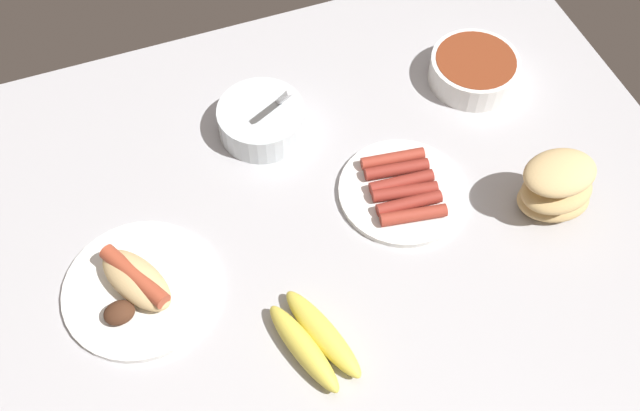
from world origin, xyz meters
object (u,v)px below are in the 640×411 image
Objects in this scene: bread_stack at (556,187)px; bowl_chili at (474,69)px; bowl_coleslaw at (262,119)px; plate_hotdog_assembled at (138,286)px; banana_bunch at (313,340)px; plate_sausages at (402,189)px.

bread_stack is 0.85× the size of bowl_chili.
bowl_coleslaw is 0.67× the size of plate_hotdog_assembled.
bread_stack is at bearing 11.90° from banana_bunch.
bowl_chili is (1.13, 28.25, -2.66)cm from bread_stack.
banana_bunch is 29.07cm from plate_sausages.
banana_bunch is 0.86× the size of plate_sausages.
plate_hotdog_assembled is at bearing -176.48° from plate_sausages.
bowl_coleslaw reaches higher than plate_hotdog_assembled.
plate_sausages is (21.85, 19.16, -0.69)cm from banana_bunch.
bread_stack is 63.45cm from plate_hotdog_assembled.
bowl_coleslaw reaches higher than plate_sausages.
bowl_chili is at bearing -2.84° from bowl_coleslaw.
banana_bunch is at bearing -138.75° from plate_sausages.
bowl_chili is 57.01cm from banana_bunch.
bread_stack is 0.87× the size of bowl_coleslaw.
bread_stack is 0.58× the size of plate_hotdog_assembled.
plate_hotdog_assembled is (-42.61, -2.62, 0.77)cm from plate_sausages.
plate_hotdog_assembled is (-62.88, 7.66, -3.56)cm from bread_stack.
bowl_coleslaw is (5.12, 39.02, 1.16)cm from banana_bunch.
bowl_coleslaw is (-16.73, 19.85, 1.84)cm from plate_sausages.
bread_stack is 28.40cm from bowl_chili.
banana_bunch is at bearing -97.48° from bowl_coleslaw.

